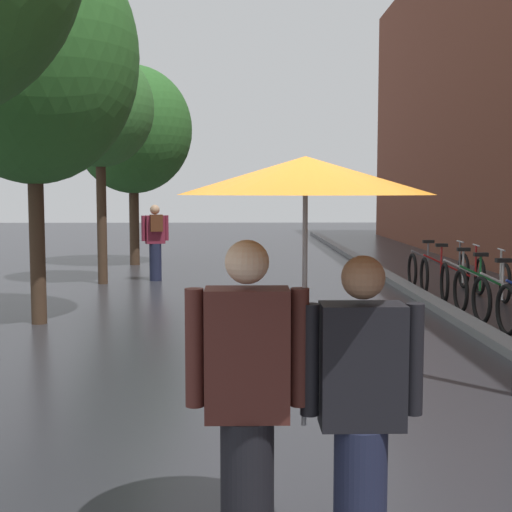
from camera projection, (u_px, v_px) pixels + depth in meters
kerb_strip at (407, 287)px, 13.86m from camera, size 0.30×36.00×0.12m
street_tree_1 at (32, 56)px, 10.04m from camera, size 3.01×3.01×5.66m
street_tree_2 at (100, 109)px, 14.52m from camera, size 2.22×2.22×4.84m
street_tree_3 at (133, 130)px, 18.36m from camera, size 3.06×3.06×5.16m
parked_bicycle_5 at (493, 289)px, 11.29m from camera, size 1.08×0.70×0.96m
parked_bicycle_6 at (475, 281)px, 12.25m from camera, size 1.15×0.82×0.96m
parked_bicycle_7 at (452, 275)px, 13.22m from camera, size 1.13×0.78×0.96m
parked_bicycle_8 at (438, 269)px, 14.16m from camera, size 1.10×0.73×0.96m
couple_under_umbrella at (304, 296)px, 3.37m from camera, size 1.21×1.21×2.09m
pedestrian_walking_midground at (155, 240)px, 15.28m from camera, size 0.56×0.41×1.64m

